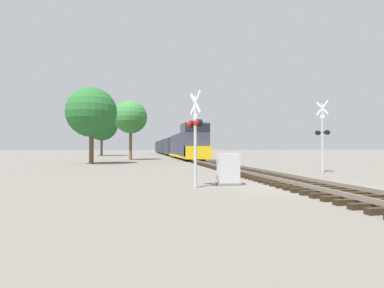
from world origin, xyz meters
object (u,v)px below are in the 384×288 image
(relay_cabinet, at_px, (228,169))
(tree_far_right, at_px, (92,112))
(crossing_signal_near, at_px, (195,130))
(tree_mid_background, at_px, (131,117))
(crossing_signal_far, at_px, (323,133))
(tree_deep_background, at_px, (102,125))
(freight_train, at_px, (170,146))

(relay_cabinet, xyz_separation_m, tree_far_right, (-8.44, 18.62, 4.47))
(crossing_signal_near, relative_size, tree_mid_background, 0.50)
(crossing_signal_far, height_order, tree_deep_background, tree_deep_background)
(relay_cabinet, height_order, tree_far_right, tree_far_right)
(crossing_signal_far, distance_m, tree_deep_background, 48.38)
(tree_far_right, bearing_deg, crossing_signal_far, -39.46)
(tree_mid_background, bearing_deg, tree_far_right, -111.02)
(relay_cabinet, bearing_deg, freight_train, 86.76)
(crossing_signal_far, relative_size, relay_cabinet, 3.36)
(tree_deep_background, bearing_deg, crossing_signal_near, -79.25)
(relay_cabinet, xyz_separation_m, tree_deep_background, (-11.08, 49.46, 5.54))
(tree_far_right, distance_m, tree_deep_background, 30.97)
(crossing_signal_near, relative_size, tree_deep_background, 0.41)
(relay_cabinet, relative_size, tree_far_right, 0.18)
(tree_far_right, bearing_deg, crossing_signal_near, -70.32)
(tree_deep_background, bearing_deg, freight_train, 7.37)
(freight_train, distance_m, relay_cabinet, 51.36)
(crossing_signal_far, xyz_separation_m, relay_cabinet, (-7.95, -5.12, -1.86))
(crossing_signal_near, distance_m, tree_far_right, 20.56)
(crossing_signal_far, bearing_deg, tree_deep_background, 4.05)
(crossing_signal_far, distance_m, tree_far_right, 21.39)
(tree_mid_background, bearing_deg, freight_train, 71.59)
(tree_deep_background, bearing_deg, crossing_signal_far, -66.77)
(crossing_signal_near, xyz_separation_m, relay_cabinet, (1.58, 0.56, -1.68))
(relay_cabinet, bearing_deg, tree_far_right, 114.39)
(crossing_signal_near, distance_m, crossing_signal_far, 11.10)
(freight_train, bearing_deg, tree_deep_background, -172.63)
(relay_cabinet, height_order, tree_mid_background, tree_mid_background)
(crossing_signal_near, distance_m, tree_deep_background, 51.06)
(crossing_signal_far, bearing_deg, relay_cabinet, 103.62)
(crossing_signal_far, height_order, tree_mid_background, tree_mid_background)
(tree_mid_background, height_order, tree_deep_background, tree_deep_background)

